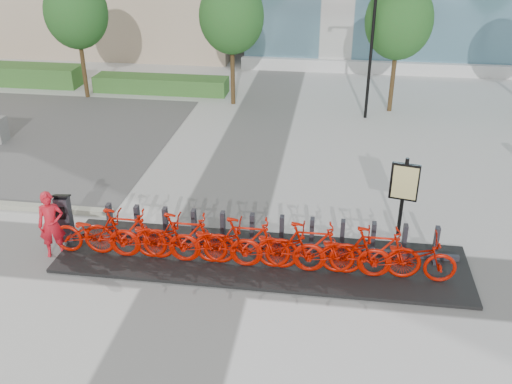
# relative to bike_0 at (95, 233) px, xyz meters

# --- Properties ---
(ground) EXTENTS (120.00, 120.00, 0.00)m
(ground) POSITION_rel_bike_0_xyz_m (2.60, 0.05, -0.63)
(ground) COLOR silver
(hedge_b) EXTENTS (6.00, 1.20, 0.70)m
(hedge_b) POSITION_rel_bike_0_xyz_m (-2.40, 13.25, -0.28)
(hedge_b) COLOR #427333
(hedge_b) RESTS_ON ground
(tree_0) EXTENTS (2.60, 2.60, 5.10)m
(tree_0) POSITION_rel_bike_0_xyz_m (-5.40, 12.05, 2.96)
(tree_0) COLOR #433019
(tree_0) RESTS_ON ground
(tree_1) EXTENTS (2.60, 2.60, 5.10)m
(tree_1) POSITION_rel_bike_0_xyz_m (1.10, 12.05, 2.96)
(tree_1) COLOR #433019
(tree_1) RESTS_ON ground
(tree_2) EXTENTS (2.60, 2.60, 5.10)m
(tree_2) POSITION_rel_bike_0_xyz_m (7.60, 12.05, 2.96)
(tree_2) COLOR #433019
(tree_2) RESTS_ON ground
(streetlamp) EXTENTS (2.00, 0.20, 5.00)m
(streetlamp) POSITION_rel_bike_0_xyz_m (6.60, 11.05, 2.50)
(streetlamp) COLOR black
(streetlamp) RESTS_ON ground
(dock_pad) EXTENTS (9.60, 2.40, 0.08)m
(dock_pad) POSITION_rel_bike_0_xyz_m (3.90, 0.35, -0.59)
(dock_pad) COLOR black
(dock_pad) RESTS_ON ground
(dock_rail_posts) EXTENTS (8.02, 0.50, 0.85)m
(dock_rail_posts) POSITION_rel_bike_0_xyz_m (3.96, 0.82, -0.12)
(dock_rail_posts) COLOR #2A2930
(dock_rail_posts) RESTS_ON dock_pad
(bike_0) EXTENTS (2.09, 0.73, 1.10)m
(bike_0) POSITION_rel_bike_0_xyz_m (0.00, 0.00, 0.00)
(bike_0) COLOR #A60C00
(bike_0) RESTS_ON dock_pad
(bike_1) EXTENTS (2.03, 0.57, 1.22)m
(bike_1) POSITION_rel_bike_0_xyz_m (0.72, 0.00, 0.06)
(bike_1) COLOR #A60C00
(bike_1) RESTS_ON dock_pad
(bike_2) EXTENTS (2.09, 0.73, 1.10)m
(bike_2) POSITION_rel_bike_0_xyz_m (1.44, 0.00, 0.00)
(bike_2) COLOR #A60C00
(bike_2) RESTS_ON dock_pad
(bike_3) EXTENTS (2.03, 0.57, 1.22)m
(bike_3) POSITION_rel_bike_0_xyz_m (2.16, 0.00, 0.06)
(bike_3) COLOR #A60C00
(bike_3) RESTS_ON dock_pad
(bike_4) EXTENTS (2.09, 0.73, 1.10)m
(bike_4) POSITION_rel_bike_0_xyz_m (2.88, 0.00, 0.00)
(bike_4) COLOR #A60C00
(bike_4) RESTS_ON dock_pad
(bike_5) EXTENTS (2.03, 0.57, 1.22)m
(bike_5) POSITION_rel_bike_0_xyz_m (3.60, 0.00, 0.06)
(bike_5) COLOR #A60C00
(bike_5) RESTS_ON dock_pad
(bike_6) EXTENTS (2.09, 0.73, 1.10)m
(bike_6) POSITION_rel_bike_0_xyz_m (4.32, 0.00, 0.00)
(bike_6) COLOR #A60C00
(bike_6) RESTS_ON dock_pad
(bike_7) EXTENTS (2.03, 0.57, 1.22)m
(bike_7) POSITION_rel_bike_0_xyz_m (5.04, 0.00, 0.06)
(bike_7) COLOR #A60C00
(bike_7) RESTS_ON dock_pad
(bike_8) EXTENTS (2.09, 0.73, 1.10)m
(bike_8) POSITION_rel_bike_0_xyz_m (5.76, 0.00, 0.00)
(bike_8) COLOR #A60C00
(bike_8) RESTS_ON dock_pad
(bike_9) EXTENTS (2.03, 0.57, 1.22)m
(bike_9) POSITION_rel_bike_0_xyz_m (6.48, 0.00, 0.06)
(bike_9) COLOR #A60C00
(bike_9) RESTS_ON dock_pad
(bike_10) EXTENTS (2.09, 0.73, 1.10)m
(bike_10) POSITION_rel_bike_0_xyz_m (7.20, 0.00, 0.00)
(bike_10) COLOR #A60C00
(bike_10) RESTS_ON dock_pad
(kiosk) EXTENTS (0.43, 0.38, 1.29)m
(kiosk) POSITION_rel_bike_0_xyz_m (-0.99, 0.49, 0.07)
(kiosk) COLOR #2A2930
(kiosk) RESTS_ON dock_pad
(worker_red) EXTENTS (0.71, 0.60, 1.66)m
(worker_red) POSITION_rel_bike_0_xyz_m (-1.02, -0.09, 0.20)
(worker_red) COLOR red
(worker_red) RESTS_ON ground
(map_sign) EXTENTS (0.70, 0.25, 2.12)m
(map_sign) POSITION_rel_bike_0_xyz_m (7.19, 2.04, 0.77)
(map_sign) COLOR black
(map_sign) RESTS_ON ground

